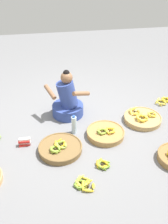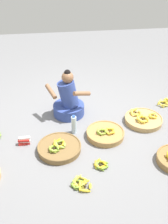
# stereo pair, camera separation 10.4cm
# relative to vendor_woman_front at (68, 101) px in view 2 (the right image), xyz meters

# --- Properties ---
(ground_plane) EXTENTS (10.00, 10.00, 0.00)m
(ground_plane) POSITION_rel_vendor_woman_front_xyz_m (0.19, -0.30, -0.26)
(ground_plane) COLOR slate
(vendor_woman_front) EXTENTS (0.72, 0.52, 0.82)m
(vendor_woman_front) POSITION_rel_vendor_woman_front_xyz_m (0.00, 0.00, 0.00)
(vendor_woman_front) COLOR #334793
(vendor_woman_front) RESTS_ON ground
(banana_basket_back_center) EXTENTS (0.62, 0.62, 0.15)m
(banana_basket_back_center) POSITION_rel_vendor_woman_front_xyz_m (-0.21, -0.90, -0.21)
(banana_basket_back_center) COLOR brown
(banana_basket_back_center) RESTS_ON ground
(banana_basket_mid_left) EXTENTS (0.61, 0.61, 0.16)m
(banana_basket_mid_left) POSITION_rel_vendor_woman_front_xyz_m (1.18, -0.40, -0.21)
(banana_basket_mid_left) COLOR tan
(banana_basket_mid_left) RESTS_ON ground
(banana_basket_front_right) EXTENTS (0.57, 0.57, 0.15)m
(banana_basket_front_right) POSITION_rel_vendor_woman_front_xyz_m (0.49, -0.67, -0.21)
(banana_basket_front_right) COLOR #A87F47
(banana_basket_front_right) RESTS_ON ground
(loose_bananas_front_left) EXTENTS (0.33, 0.28, 0.10)m
(loose_bananas_front_left) POSITION_rel_vendor_woman_front_xyz_m (1.76, 0.09, -0.23)
(loose_bananas_front_left) COLOR gold
(loose_bananas_front_left) RESTS_ON ground
(loose_bananas_mid_right) EXTENTS (0.22, 0.21, 0.09)m
(loose_bananas_mid_right) POSITION_rel_vendor_woman_front_xyz_m (0.30, -1.28, -0.23)
(loose_bananas_mid_right) COLOR gold
(loose_bananas_mid_right) RESTS_ON ground
(loose_bananas_near_vendor) EXTENTS (0.28, 0.27, 0.09)m
(loose_bananas_near_vendor) POSITION_rel_vendor_woman_front_xyz_m (0.01, -1.56, -0.23)
(loose_bananas_near_vendor) COLOR olive
(loose_bananas_near_vendor) RESTS_ON ground
(water_bottle) EXTENTS (0.08, 0.08, 0.31)m
(water_bottle) POSITION_rel_vendor_woman_front_xyz_m (0.03, -0.52, -0.11)
(water_bottle) COLOR silver
(water_bottle) RESTS_ON ground
(packet_carton_stack) EXTENTS (0.17, 0.08, 0.12)m
(packet_carton_stack) POSITION_rel_vendor_woman_front_xyz_m (-0.71, -0.69, -0.20)
(packet_carton_stack) COLOR red
(packet_carton_stack) RESTS_ON ground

